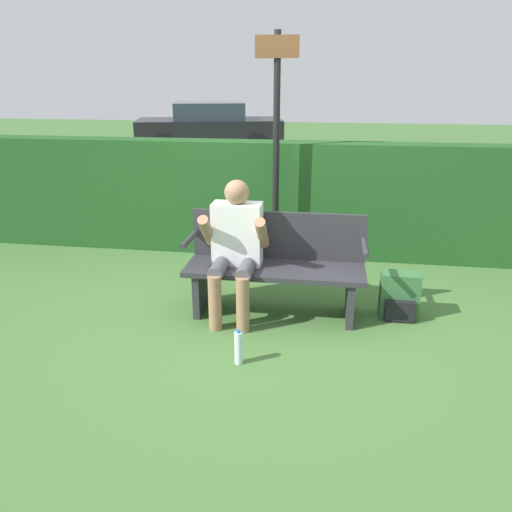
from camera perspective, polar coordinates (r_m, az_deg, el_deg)
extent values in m
plane|color=#426B33|center=(4.50, 2.09, -6.56)|extent=(40.00, 40.00, 0.00)
cube|color=#1E4C1E|center=(5.83, 4.05, 6.48)|extent=(12.00, 0.36, 1.31)
cube|color=#2D2D33|center=(4.33, 2.16, -1.55)|extent=(1.55, 0.51, 0.05)
cube|color=#2D2D33|center=(4.47, 2.54, 2.38)|extent=(1.55, 0.04, 0.43)
cube|color=#2D2D33|center=(4.53, -6.17, -3.71)|extent=(0.06, 0.45, 0.40)
cube|color=#2D2D33|center=(4.40, 10.68, -4.68)|extent=(0.06, 0.45, 0.40)
cylinder|color=#2D2D33|center=(4.39, -7.59, 1.95)|extent=(0.05, 0.45, 0.05)
cylinder|color=#2D2D33|center=(4.23, 12.36, 0.99)|extent=(0.05, 0.45, 0.05)
cube|color=silver|center=(4.33, -2.15, 2.56)|extent=(0.42, 0.22, 0.54)
sphere|color=#997051|center=(4.23, -2.21, 7.29)|extent=(0.21, 0.21, 0.21)
cylinder|color=#4C4C51|center=(4.24, -4.17, -1.28)|extent=(0.13, 0.41, 0.13)
cylinder|color=#4C4C51|center=(4.19, -1.06, -1.45)|extent=(0.13, 0.41, 0.13)
cylinder|color=#997051|center=(4.15, -4.71, -5.36)|extent=(0.11, 0.11, 0.48)
cylinder|color=#997051|center=(4.10, -1.52, -5.58)|extent=(0.11, 0.11, 0.48)
cylinder|color=#997051|center=(4.23, -5.61, 2.89)|extent=(0.09, 0.33, 0.33)
cylinder|color=#997051|center=(4.15, 0.69, 2.63)|extent=(0.09, 0.33, 0.33)
cube|color=#336638|center=(4.54, 16.05, -4.27)|extent=(0.33, 0.18, 0.41)
cube|color=black|center=(4.48, 16.10, -6.09)|extent=(0.25, 0.06, 0.18)
cylinder|color=silver|center=(3.71, -2.00, -10.44)|extent=(0.06, 0.06, 0.25)
cylinder|color=#2D66B2|center=(3.65, -2.03, -8.58)|extent=(0.03, 0.03, 0.02)
cylinder|color=black|center=(5.39, 2.31, 11.47)|extent=(0.07, 0.07, 2.43)
cube|color=brown|center=(5.30, 2.42, 22.81)|extent=(0.44, 0.02, 0.21)
cube|color=black|center=(14.62, -5.32, 13.95)|extent=(4.31, 2.72, 0.70)
cube|color=#333D4C|center=(14.57, -5.40, 16.21)|extent=(2.25, 2.00, 0.46)
cylinder|color=black|center=(15.55, -0.64, 13.52)|extent=(0.62, 0.32, 0.59)
cylinder|color=black|center=(13.86, 0.01, 12.75)|extent=(0.62, 0.32, 0.59)
cylinder|color=black|center=(15.53, -10.03, 13.22)|extent=(0.62, 0.32, 0.59)
cylinder|color=black|center=(13.84, -10.50, 12.42)|extent=(0.62, 0.32, 0.59)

